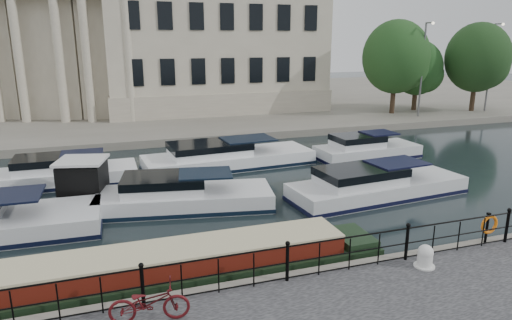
{
  "coord_description": "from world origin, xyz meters",
  "views": [
    {
      "loc": [
        -4.58,
        -13.05,
        7.22
      ],
      "look_at": [
        0.5,
        2.0,
        3.0
      ],
      "focal_mm": 32.0,
      "sensor_mm": 36.0,
      "label": 1
    }
  ],
  "objects_px": {
    "bicycle": "(149,302)",
    "narrowboat": "(162,275)",
    "harbour_hut": "(84,184)",
    "mooring_bollard": "(425,257)",
    "life_ring_post": "(489,225)"
  },
  "relations": [
    {
      "from": "bicycle",
      "to": "mooring_bollard",
      "type": "height_order",
      "value": "bicycle"
    },
    {
      "from": "narrowboat",
      "to": "bicycle",
      "type": "bearing_deg",
      "value": -103.2
    },
    {
      "from": "narrowboat",
      "to": "harbour_hut",
      "type": "relative_size",
      "value": 4.42
    },
    {
      "from": "bicycle",
      "to": "narrowboat",
      "type": "bearing_deg",
      "value": -5.03
    },
    {
      "from": "bicycle",
      "to": "narrowboat",
      "type": "distance_m",
      "value": 2.69
    },
    {
      "from": "life_ring_post",
      "to": "narrowboat",
      "type": "height_order",
      "value": "life_ring_post"
    },
    {
      "from": "bicycle",
      "to": "harbour_hut",
      "type": "relative_size",
      "value": 0.6
    },
    {
      "from": "harbour_hut",
      "to": "bicycle",
      "type": "bearing_deg",
      "value": -66.4
    },
    {
      "from": "narrowboat",
      "to": "mooring_bollard",
      "type": "bearing_deg",
      "value": -17.18
    },
    {
      "from": "life_ring_post",
      "to": "mooring_bollard",
      "type": "bearing_deg",
      "value": -167.86
    },
    {
      "from": "mooring_bollard",
      "to": "life_ring_post",
      "type": "bearing_deg",
      "value": 12.14
    },
    {
      "from": "life_ring_post",
      "to": "harbour_hut",
      "type": "xyz_separation_m",
      "value": [
        -12.97,
        9.94,
        -0.28
      ]
    },
    {
      "from": "mooring_bollard",
      "to": "harbour_hut",
      "type": "distance_m",
      "value": 14.52
    },
    {
      "from": "life_ring_post",
      "to": "narrowboat",
      "type": "bearing_deg",
      "value": 170.82
    },
    {
      "from": "mooring_bollard",
      "to": "life_ring_post",
      "type": "relative_size",
      "value": 0.65
    }
  ]
}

